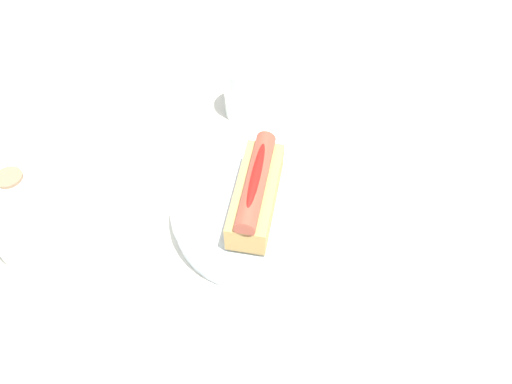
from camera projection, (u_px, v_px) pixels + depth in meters
name	position (u px, v px, depth m)	size (l,w,h in m)	color
ground_plane	(244.00, 220.00, 0.70)	(2.40, 2.40, 0.00)	silver
serving_bowl	(256.00, 209.00, 0.69)	(0.23, 0.23, 0.04)	silver
hotdog_front	(256.00, 188.00, 0.65)	(0.16, 0.08, 0.06)	tan
water_glass	(244.00, 93.00, 0.80)	(0.07, 0.07, 0.09)	white
paper_towel_roll	(29.00, 213.00, 0.62)	(0.11, 0.11, 0.13)	white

